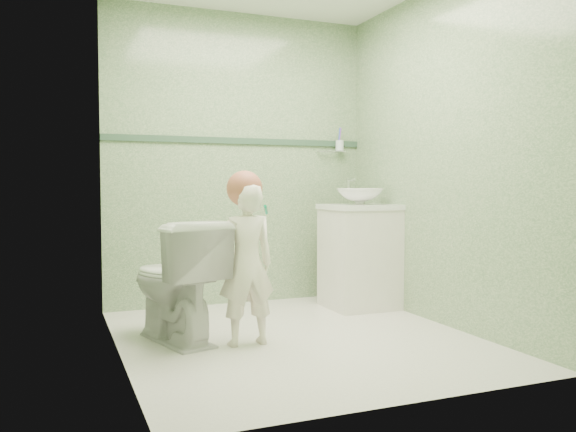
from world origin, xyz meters
name	(u,v)px	position (x,y,z in m)	size (l,w,h in m)	color
ground	(297,338)	(0.00, 0.00, 0.00)	(2.50, 2.50, 0.00)	beige
room_shell	(297,151)	(0.00, 0.00, 1.20)	(2.50, 2.54, 2.40)	gray
trim_stripe	(239,141)	(0.00, 1.24, 1.35)	(2.20, 0.02, 0.05)	#32503D
vanity	(359,258)	(0.84, 0.70, 0.40)	(0.52, 0.50, 0.80)	silver
counter	(360,207)	(0.84, 0.70, 0.81)	(0.54, 0.52, 0.04)	white
basin	(360,196)	(0.84, 0.70, 0.89)	(0.37, 0.37, 0.13)	white
faucet	(349,186)	(0.84, 0.89, 0.97)	(0.03, 0.13, 0.18)	silver
cup_holder	(339,146)	(0.89, 1.18, 1.33)	(0.26, 0.07, 0.21)	silver
toilet	(175,281)	(-0.74, 0.21, 0.38)	(0.43, 0.75, 0.77)	white
toddler	(246,264)	(-0.35, -0.03, 0.50)	(0.36, 0.24, 1.00)	white
hair_cap	(245,189)	(-0.35, -0.01, 0.96)	(0.22, 0.22, 0.22)	#A3573F
teal_toothbrush	(265,209)	(-0.27, -0.15, 0.84)	(0.11, 0.13, 0.08)	#028C5A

